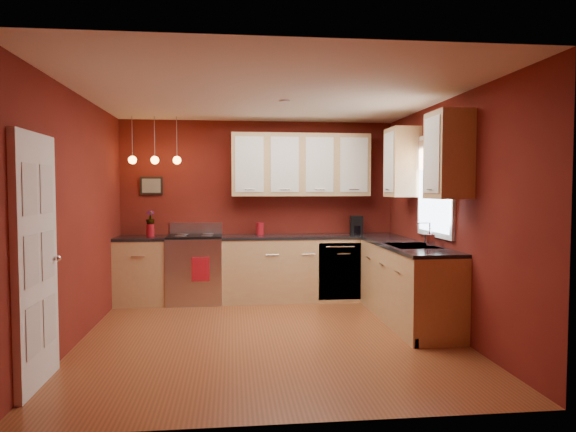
{
  "coord_description": "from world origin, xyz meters",
  "views": [
    {
      "loc": [
        -0.4,
        -5.49,
        1.6
      ],
      "look_at": [
        0.31,
        1.0,
        1.26
      ],
      "focal_mm": 32.0,
      "sensor_mm": 36.0,
      "label": 1
    }
  ],
  "objects": [
    {
      "name": "base_cabinets_back_right",
      "position": [
        0.73,
        1.8,
        0.45
      ],
      "size": [
        2.54,
        0.6,
        0.9
      ],
      "primitive_type": "cube",
      "color": "tan",
      "rests_on": "floor"
    },
    {
      "name": "gas_range",
      "position": [
        -0.92,
        1.8,
        0.48
      ],
      "size": [
        0.76,
        0.64,
        1.11
      ],
      "color": "#B9B9BE",
      "rests_on": "floor"
    },
    {
      "name": "floor",
      "position": [
        0.0,
        0.0,
        0.0
      ],
      "size": [
        4.2,
        4.2,
        0.0
      ],
      "primitive_type": "plane",
      "color": "brown",
      "rests_on": "ground"
    },
    {
      "name": "door_left_wall",
      "position": [
        -1.97,
        -1.2,
        1.03
      ],
      "size": [
        0.12,
        0.82,
        2.05
      ],
      "color": "white",
      "rests_on": "floor"
    },
    {
      "name": "base_cabinets_right",
      "position": [
        1.7,
        0.45,
        0.45
      ],
      "size": [
        0.6,
        2.1,
        0.9
      ],
      "primitive_type": "cube",
      "color": "tan",
      "rests_on": "floor"
    },
    {
      "name": "dishwasher_front",
      "position": [
        1.1,
        1.51,
        0.45
      ],
      "size": [
        0.6,
        0.02,
        0.8
      ],
      "primitive_type": "cube",
      "color": "#B9B9BE",
      "rests_on": "base_cabinets_back_right"
    },
    {
      "name": "red_vase",
      "position": [
        -1.53,
        1.82,
        1.03
      ],
      "size": [
        0.11,
        0.11,
        0.17
      ],
      "primitive_type": "cylinder",
      "color": "maroon",
      "rests_on": "counter_back_left"
    },
    {
      "name": "window",
      "position": [
        1.97,
        0.3,
        1.69
      ],
      "size": [
        0.06,
        1.02,
        1.22
      ],
      "color": "white",
      "rests_on": "wall_right"
    },
    {
      "name": "pendant_lights",
      "position": [
        -1.45,
        1.75,
        2.01
      ],
      "size": [
        0.71,
        0.11,
        0.66
      ],
      "color": "#939499",
      "rests_on": "ceiling"
    },
    {
      "name": "wall_right",
      "position": [
        2.0,
        0.0,
        1.3
      ],
      "size": [
        0.02,
        4.2,
        2.6
      ],
      "primitive_type": "cube",
      "color": "maroon",
      "rests_on": "floor"
    },
    {
      "name": "sink",
      "position": [
        1.7,
        0.3,
        0.92
      ],
      "size": [
        0.5,
        0.7,
        0.33
      ],
      "color": "#939499",
      "rests_on": "counter_right"
    },
    {
      "name": "dish_towel",
      "position": [
        -0.82,
        1.47,
        0.52
      ],
      "size": [
        0.24,
        0.02,
        0.33
      ],
      "primitive_type": "cube",
      "color": "maroon",
      "rests_on": "gas_range"
    },
    {
      "name": "red_canister",
      "position": [
        0.01,
        1.94,
        1.03
      ],
      "size": [
        0.11,
        0.11,
        0.17
      ],
      "color": "maroon",
      "rests_on": "counter_back_right"
    },
    {
      "name": "soap_pump",
      "position": [
        1.86,
        0.15,
        1.05
      ],
      "size": [
        0.11,
        0.11,
        0.22
      ],
      "primitive_type": "imported",
      "rotation": [
        0.0,
        0.0,
        -0.15
      ],
      "color": "white",
      "rests_on": "counter_right"
    },
    {
      "name": "upper_cabinets_right",
      "position": [
        1.82,
        0.32,
        1.95
      ],
      "size": [
        0.35,
        1.95,
        0.9
      ],
      "primitive_type": "cube",
      "color": "tan",
      "rests_on": "wall_right"
    },
    {
      "name": "base_cabinets_back_left",
      "position": [
        -1.65,
        1.8,
        0.45
      ],
      "size": [
        0.7,
        0.6,
        0.9
      ],
      "primitive_type": "cube",
      "color": "tan",
      "rests_on": "floor"
    },
    {
      "name": "wall_front",
      "position": [
        0.0,
        -2.1,
        1.3
      ],
      "size": [
        4.0,
        0.02,
        2.6
      ],
      "primitive_type": "cube",
      "color": "maroon",
      "rests_on": "floor"
    },
    {
      "name": "wall_back",
      "position": [
        0.0,
        2.1,
        1.3
      ],
      "size": [
        4.0,
        0.02,
        2.6
      ],
      "primitive_type": "cube",
      "color": "maroon",
      "rests_on": "floor"
    },
    {
      "name": "upper_cabinets_back",
      "position": [
        0.6,
        1.93,
        1.95
      ],
      "size": [
        2.0,
        0.35,
        0.9
      ],
      "primitive_type": "cube",
      "color": "tan",
      "rests_on": "wall_back"
    },
    {
      "name": "wall_left",
      "position": [
        -2.0,
        0.0,
        1.3
      ],
      "size": [
        0.02,
        4.2,
        2.6
      ],
      "primitive_type": "cube",
      "color": "maroon",
      "rests_on": "floor"
    },
    {
      "name": "counter_back_left",
      "position": [
        -1.65,
        1.8,
        0.92
      ],
      "size": [
        0.7,
        0.62,
        0.04
      ],
      "primitive_type": "cube",
      "color": "black",
      "rests_on": "base_cabinets_back_left"
    },
    {
      "name": "flowers",
      "position": [
        -1.53,
        1.82,
        1.2
      ],
      "size": [
        0.14,
        0.14,
        0.21
      ],
      "primitive_type": "imported",
      "rotation": [
        0.0,
        0.0,
        0.25
      ],
      "color": "maroon",
      "rests_on": "red_vase"
    },
    {
      "name": "counter_right",
      "position": [
        1.7,
        0.45,
        0.92
      ],
      "size": [
        0.62,
        2.1,
        0.04
      ],
      "primitive_type": "cube",
      "color": "black",
      "rests_on": "base_cabinets_right"
    },
    {
      "name": "wall_picture",
      "position": [
        -1.55,
        2.08,
        1.65
      ],
      "size": [
        0.32,
        0.03,
        0.26
      ],
      "primitive_type": "cube",
      "color": "black",
      "rests_on": "wall_back"
    },
    {
      "name": "coffee_maker",
      "position": [
        1.44,
        1.94,
        1.06
      ],
      "size": [
        0.21,
        0.2,
        0.27
      ],
      "rotation": [
        0.0,
        0.0,
        -0.16
      ],
      "color": "black",
      "rests_on": "counter_back_right"
    },
    {
      "name": "counter_back_right",
      "position": [
        0.73,
        1.8,
        0.92
      ],
      "size": [
        2.54,
        0.62,
        0.04
      ],
      "primitive_type": "cube",
      "color": "black",
      "rests_on": "base_cabinets_back_right"
    },
    {
      "name": "ceiling",
      "position": [
        0.0,
        0.0,
        2.6
      ],
      "size": [
        4.0,
        4.2,
        0.02
      ],
      "primitive_type": "cube",
      "color": "white",
      "rests_on": "wall_back"
    }
  ]
}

